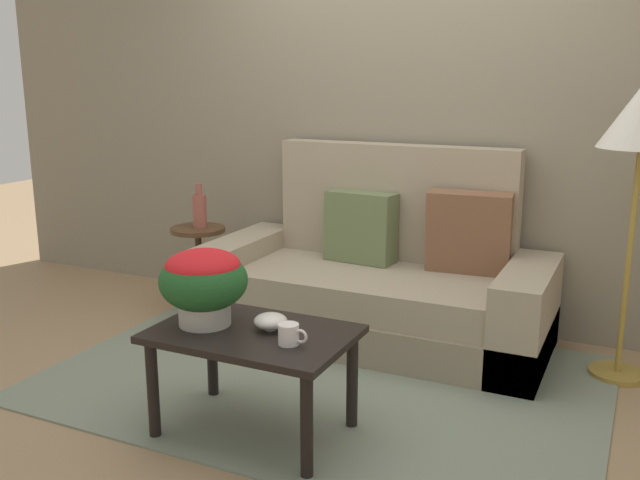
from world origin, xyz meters
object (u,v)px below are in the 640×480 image
(coffee_table, at_px, (253,347))
(potted_plant, at_px, (203,280))
(side_table, at_px, (199,253))
(snack_bowl, at_px, (271,321))
(table_vase, at_px, (200,210))
(couch, at_px, (379,285))
(coffee_mug, at_px, (289,334))

(coffee_table, bearing_deg, potted_plant, -174.85)
(coffee_table, bearing_deg, side_table, 132.72)
(snack_bowl, bearing_deg, potted_plant, -167.69)
(coffee_table, height_order, side_table, side_table)
(coffee_table, relative_size, table_vase, 2.95)
(couch, height_order, potted_plant, couch)
(snack_bowl, height_order, table_vase, table_vase)
(side_table, xyz_separation_m, potted_plant, (0.95, -1.30, 0.29))
(potted_plant, bearing_deg, side_table, 126.16)
(side_table, relative_size, table_vase, 1.97)
(table_vase, bearing_deg, side_table, -149.22)
(potted_plant, height_order, table_vase, table_vase)
(couch, xyz_separation_m, side_table, (-1.26, -0.06, 0.07))
(coffee_table, bearing_deg, snack_bowl, 34.05)
(couch, distance_m, snack_bowl, 1.31)
(coffee_mug, bearing_deg, couch, 95.61)
(side_table, xyz_separation_m, snack_bowl, (1.24, -1.23, 0.12))
(couch, xyz_separation_m, snack_bowl, (-0.01, -1.29, 0.19))
(side_table, bearing_deg, coffee_table, -47.28)
(coffee_table, relative_size, coffee_mug, 6.66)
(potted_plant, distance_m, coffee_mug, 0.48)
(side_table, xyz_separation_m, coffee_mug, (1.39, -1.35, 0.13))
(potted_plant, distance_m, table_vase, 1.60)
(coffee_mug, bearing_deg, potted_plant, 173.56)
(side_table, distance_m, potted_plant, 1.63)
(couch, xyz_separation_m, coffee_mug, (0.14, -1.41, 0.20))
(couch, xyz_separation_m, coffee_table, (-0.08, -1.34, 0.08))
(coffee_table, xyz_separation_m, table_vase, (-1.16, 1.28, 0.28))
(coffee_table, height_order, coffee_mug, coffee_mug)
(coffee_table, relative_size, side_table, 1.50)
(table_vase, bearing_deg, coffee_mug, -44.49)
(coffee_mug, height_order, snack_bowl, coffee_mug)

